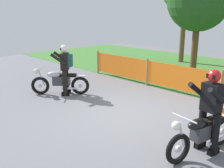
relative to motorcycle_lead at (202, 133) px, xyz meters
The scene contains 8 objects.
ground 2.55m from the motorcycle_lead, 167.47° to the left, with size 24.00×24.00×0.02m, color slate.
barrier_fence 4.01m from the motorcycle_lead, 127.69° to the left, with size 8.61×0.08×1.05m.
tree_near_left 7.58m from the motorcycle_lead, 120.37° to the left, with size 2.65×2.65×4.55m.
motorcycle_lead is the anchor object (origin of this frame).
motorcycle_trailing 5.22m from the motorcycle_lead, behind, with size 1.45×1.50×0.94m.
rider_lead 0.51m from the motorcycle_lead, 79.81° to the left, with size 0.62×0.63×1.69m.
rider_trailing 5.10m from the motorcycle_lead, behind, with size 0.76×0.77×1.69m.
traffic_cone 2.21m from the motorcycle_lead, 102.15° to the left, with size 0.32×0.32×0.53m.
Camera 1 is at (4.53, -5.00, 2.72)m, focal length 41.47 mm.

